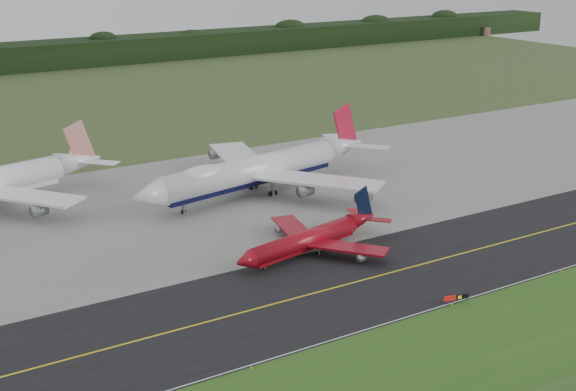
{
  "coord_description": "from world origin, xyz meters",
  "views": [
    {
      "loc": [
        -80.69,
        -108.19,
        57.72
      ],
      "look_at": [
        0.78,
        22.0,
        8.71
      ],
      "focal_mm": 50.0,
      "sensor_mm": 36.0,
      "label": 1
    }
  ],
  "objects": [
    {
      "name": "edge_marker_center",
      "position": [
        6.04,
        -20.5,
        0.25
      ],
      "size": [
        0.16,
        0.16,
        0.5
      ],
      "primitive_type": "cylinder",
      "color": "yellow",
      "rests_on": "ground"
    },
    {
      "name": "taxiway_centreline",
      "position": [
        0.0,
        -4.0,
        0.03
      ],
      "size": [
        400.0,
        0.4,
        0.0
      ],
      "primitive_type": "cube",
      "color": "yellow",
      "rests_on": "taxiway"
    },
    {
      "name": "taxiway_sign",
      "position": [
        7.61,
        -19.89,
        1.06
      ],
      "size": [
        4.39,
        1.34,
        1.5
      ],
      "color": "slate",
      "rests_on": "ground"
    },
    {
      "name": "perimeter_fence",
      "position": [
        0.0,
        -48.0,
        1.1
      ],
      "size": [
        320.0,
        0.1,
        320.0
      ],
      "color": "slate",
      "rests_on": "ground"
    },
    {
      "name": "taxiway_edge_line",
      "position": [
        0.0,
        -19.5,
        0.03
      ],
      "size": [
        400.0,
        0.25,
        0.0
      ],
      "primitive_type": "cube",
      "color": "silver",
      "rests_on": "taxiway"
    },
    {
      "name": "apron",
      "position": [
        0.0,
        51.0,
        0.01
      ],
      "size": [
        400.0,
        78.0,
        0.01
      ],
      "primitive_type": "cube",
      "color": "gray",
      "rests_on": "ground"
    },
    {
      "name": "ground",
      "position": [
        0.0,
        0.0,
        0.0
      ],
      "size": [
        600.0,
        600.0,
        0.0
      ],
      "primitive_type": "plane",
      "color": "#3E4C23",
      "rests_on": "ground"
    },
    {
      "name": "edge_marker_left",
      "position": [
        -31.93,
        -20.5,
        0.25
      ],
      "size": [
        0.16,
        0.16,
        0.5
      ],
      "primitive_type": "cylinder",
      "color": "yellow",
      "rests_on": "ground"
    },
    {
      "name": "edge_marker_right",
      "position": [
        32.76,
        -20.5,
        0.25
      ],
      "size": [
        0.16,
        0.16,
        0.5
      ],
      "primitive_type": "cylinder",
      "color": "yellow",
      "rests_on": "ground"
    },
    {
      "name": "jet_red_737",
      "position": [
        -0.03,
        12.21,
        2.78
      ],
      "size": [
        37.05,
        29.74,
        10.06
      ],
      "color": "maroon",
      "rests_on": "ground"
    },
    {
      "name": "jet_ba_747",
      "position": [
        10.02,
        50.22,
        6.05
      ],
      "size": [
        70.43,
        57.53,
        17.79
      ],
      "color": "white",
      "rests_on": "ground"
    },
    {
      "name": "grass_verge",
      "position": [
        0.0,
        -35.0,
        0.01
      ],
      "size": [
        400.0,
        30.0,
        0.01
      ],
      "primitive_type": "cube",
      "color": "#275D1B",
      "rests_on": "ground"
    },
    {
      "name": "taxiway",
      "position": [
        0.0,
        -4.0,
        0.01
      ],
      "size": [
        400.0,
        32.0,
        0.02
      ],
      "primitive_type": "cube",
      "color": "black",
      "rests_on": "ground"
    }
  ]
}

